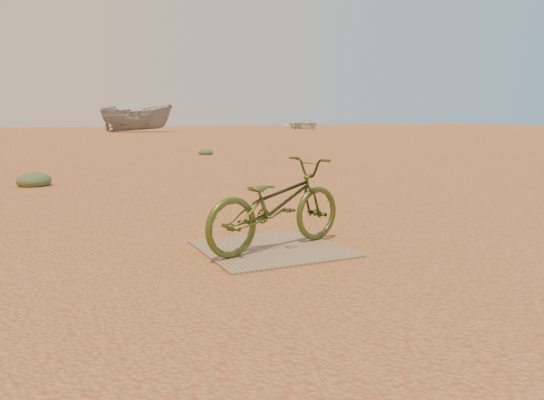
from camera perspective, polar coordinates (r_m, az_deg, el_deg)
name	(u,v)px	position (r m, az deg, el deg)	size (l,w,h in m)	color
ground	(221,248)	(5.41, -5.54, -5.18)	(120.00, 120.00, 0.00)	#B97843
plywood_board	(272,248)	(5.33, 0.00, -5.23)	(1.37, 1.31, 0.02)	#86725A
bicycle	(276,204)	(5.21, 0.45, -0.45)	(0.59, 1.68, 0.88)	#425020
boat_mid_right	(137,118)	(44.10, -14.32, 8.51)	(2.12, 5.63, 2.18)	gray
boat_far_right	(304,124)	(52.88, 3.48, 8.15)	(3.20, 4.49, 0.93)	silver
kale_a	(34,186)	(11.08, -24.19, 1.41)	(0.63, 0.63, 0.35)	#526844
kale_b	(206,155)	(18.30, -7.14, 4.87)	(0.49, 0.49, 0.27)	#526844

